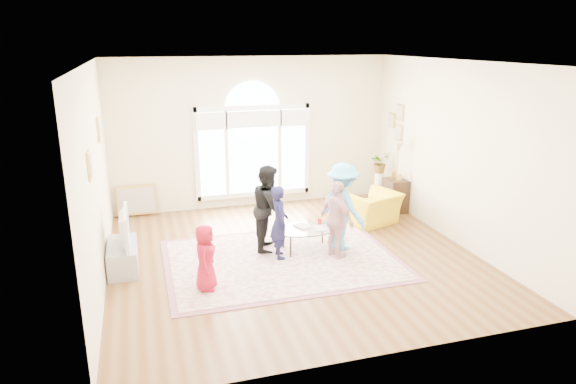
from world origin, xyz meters
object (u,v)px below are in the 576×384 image
object	(u,v)px
armchair	(372,208)
area_rug	(282,260)
tv_console	(123,257)
television	(120,228)
coffee_table	(307,229)

from	to	relation	value
armchair	area_rug	bearing A→B (deg)	8.87
tv_console	armchair	size ratio (longest dim) A/B	1.02
television	armchair	bearing A→B (deg)	9.89
area_rug	tv_console	bearing A→B (deg)	171.03
tv_console	coffee_table	world-z (taller)	coffee_table
coffee_table	armchair	xyz separation A→B (m)	(1.68, 0.96, -0.08)
coffee_table	television	bearing A→B (deg)	176.63
tv_console	area_rug	bearing A→B (deg)	-8.97
tv_console	coffee_table	xyz separation A→B (m)	(3.05, -0.14, 0.19)
television	armchair	xyz separation A→B (m)	(4.72, 0.82, -0.38)
tv_console	television	size ratio (longest dim) A/B	1.03
tv_console	television	distance (m)	0.49
television	coffee_table	size ratio (longest dim) A/B	0.84
tv_console	television	world-z (taller)	television
area_rug	armchair	bearing A→B (deg)	28.95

